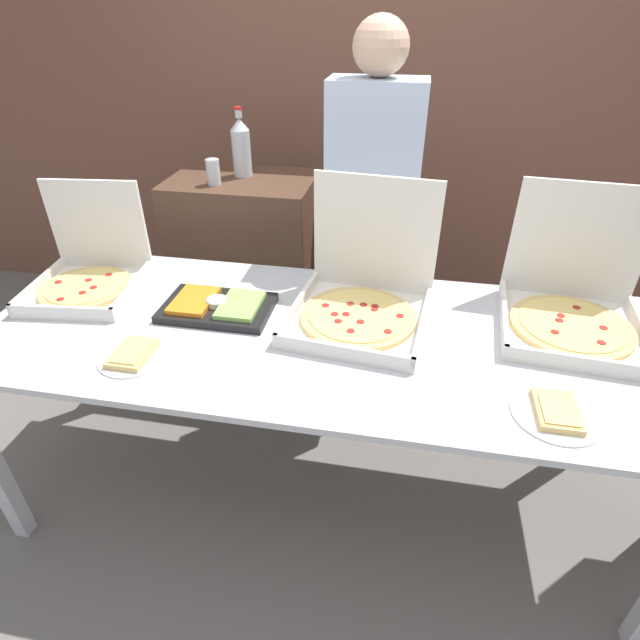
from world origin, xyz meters
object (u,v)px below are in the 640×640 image
(paper_plate_front_center, at_px, (133,355))
(person_guest_plaid, at_px, (370,233))
(soda_bottle, at_px, (241,147))
(paper_plate_front_right, at_px, (557,412))
(pizza_box_near_right, at_px, (89,272))
(pizza_box_far_right, at_px, (362,296))
(soda_can_silver, at_px, (213,172))
(pizza_box_far_left, at_px, (573,304))
(veggie_tray, at_px, (218,306))

(paper_plate_front_center, xyz_separation_m, person_guest_plaid, (0.69, 0.96, 0.09))
(soda_bottle, bearing_deg, paper_plate_front_right, -43.91)
(soda_bottle, height_order, person_guest_plaid, person_guest_plaid)
(pizza_box_near_right, relative_size, paper_plate_front_center, 1.99)
(pizza_box_near_right, distance_m, pizza_box_far_right, 1.12)
(paper_plate_front_right, distance_m, soda_bottle, 1.89)
(soda_bottle, bearing_deg, person_guest_plaid, -22.68)
(paper_plate_front_right, xyz_separation_m, person_guest_plaid, (-0.64, 1.00, 0.09))
(paper_plate_front_right, distance_m, soda_can_silver, 1.84)
(pizza_box_far_right, xyz_separation_m, paper_plate_front_right, (0.62, -0.44, -0.07))
(paper_plate_front_right, bearing_deg, pizza_box_far_left, 74.78)
(soda_bottle, xyz_separation_m, soda_can_silver, (-0.10, -0.17, -0.08))
(pizza_box_far_left, height_order, soda_bottle, soda_bottle)
(soda_bottle, relative_size, person_guest_plaid, 0.18)
(person_guest_plaid, bearing_deg, pizza_box_far_left, 148.60)
(veggie_tray, bearing_deg, paper_plate_front_center, -117.93)
(pizza_box_near_right, distance_m, soda_can_silver, 0.78)
(paper_plate_front_center, relative_size, soda_can_silver, 1.88)
(pizza_box_far_left, relative_size, paper_plate_front_center, 2.29)
(paper_plate_front_right, relative_size, paper_plate_front_center, 1.10)
(pizza_box_far_left, bearing_deg, pizza_box_far_right, -169.05)
(pizza_box_far_right, height_order, person_guest_plaid, person_guest_plaid)
(pizza_box_near_right, height_order, veggie_tray, pizza_box_near_right)
(pizza_box_far_left, relative_size, soda_bottle, 1.61)
(soda_can_silver, bearing_deg, paper_plate_front_center, -85.16)
(paper_plate_front_right, relative_size, soda_bottle, 0.77)
(paper_plate_front_center, bearing_deg, pizza_box_near_right, 134.14)
(soda_can_silver, bearing_deg, soda_bottle, 60.12)
(soda_can_silver, bearing_deg, paper_plate_front_right, -38.06)
(person_guest_plaid, bearing_deg, soda_can_silver, -8.93)
(paper_plate_front_right, relative_size, soda_can_silver, 2.06)
(pizza_box_far_left, bearing_deg, soda_can_silver, 164.11)
(veggie_tray, height_order, soda_can_silver, soda_can_silver)
(pizza_box_near_right, bearing_deg, veggie_tray, -14.34)
(pizza_box_far_left, height_order, veggie_tray, pizza_box_far_left)
(pizza_box_near_right, height_order, paper_plate_front_right, pizza_box_near_right)
(paper_plate_front_center, height_order, person_guest_plaid, person_guest_plaid)
(pizza_box_near_right, height_order, person_guest_plaid, person_guest_plaid)
(pizza_box_far_right, relative_size, veggie_tray, 1.33)
(pizza_box_near_right, distance_m, pizza_box_far_left, 1.88)
(pizza_box_near_right, bearing_deg, soda_bottle, 57.94)
(paper_plate_front_right, bearing_deg, paper_plate_front_center, 178.61)
(paper_plate_front_center, relative_size, veggie_tray, 0.56)
(pizza_box_far_right, distance_m, person_guest_plaid, 0.56)
(pizza_box_far_left, bearing_deg, paper_plate_front_center, -156.75)
(soda_can_silver, distance_m, person_guest_plaid, 0.82)
(pizza_box_far_left, distance_m, soda_bottle, 1.69)
(paper_plate_front_right, bearing_deg, person_guest_plaid, 122.85)
(veggie_tray, distance_m, person_guest_plaid, 0.82)
(pizza_box_near_right, bearing_deg, paper_plate_front_right, -20.83)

